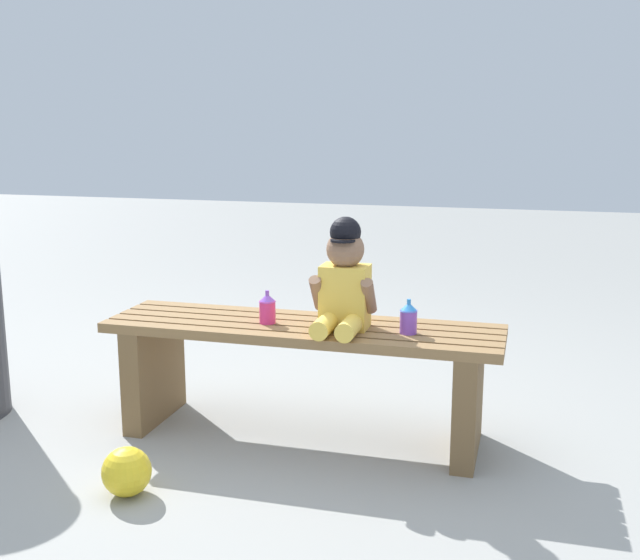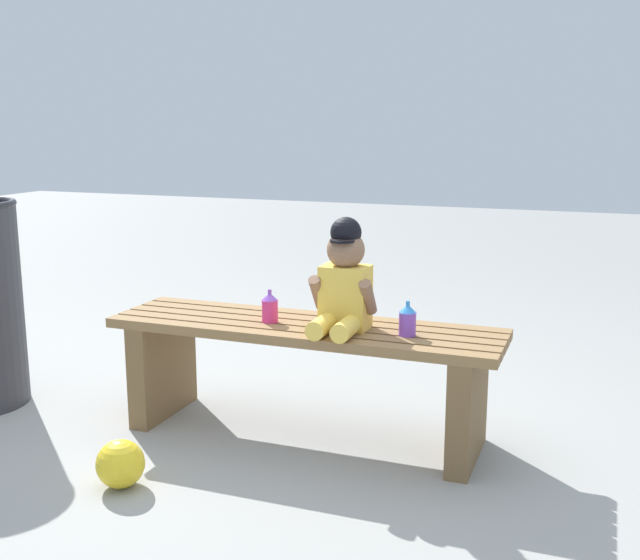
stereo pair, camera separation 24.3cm
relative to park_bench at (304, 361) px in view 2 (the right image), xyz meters
name	(u,v)px [view 2 (the right image)]	position (x,y,z in m)	size (l,w,h in m)	color
ground_plane	(305,434)	(0.00, 0.00, -0.29)	(16.00, 16.00, 0.00)	#999993
park_bench	(304,361)	(0.00, 0.00, 0.00)	(1.47, 0.39, 0.44)	olive
child_figure	(344,281)	(0.16, -0.03, 0.32)	(0.23, 0.27, 0.40)	#F2C64C
sippy_cup_left	(270,307)	(-0.13, -0.03, 0.21)	(0.06, 0.06, 0.12)	#E5337F
sippy_cup_right	(407,319)	(0.40, -0.03, 0.21)	(0.06, 0.06, 0.12)	#8C4CCC
toy_ball	(120,464)	(-0.40, -0.61, -0.21)	(0.16, 0.16, 0.16)	yellow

